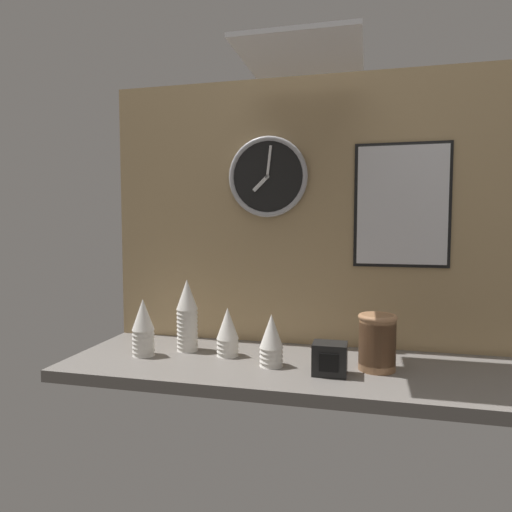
{
  "coord_description": "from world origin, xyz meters",
  "views": [
    {
      "loc": [
        0.24,
        -1.54,
        0.48
      ],
      "look_at": [
        -0.15,
        0.04,
        0.37
      ],
      "focal_mm": 32.0,
      "sensor_mm": 36.0,
      "label": 1
    }
  ],
  "objects_px": {
    "cup_stack_center_left": "(228,332)",
    "cup_stack_far_left": "(143,327)",
    "wall_clock": "(268,177)",
    "bowl_stack_right": "(377,341)",
    "cup_stack_center": "(271,340)",
    "cup_stack_left": "(187,315)",
    "menu_board": "(402,205)",
    "napkin_dispenser": "(330,359)"
  },
  "relations": [
    {
      "from": "cup_stack_center_left",
      "to": "cup_stack_far_left",
      "type": "distance_m",
      "value": 0.31
    },
    {
      "from": "cup_stack_far_left",
      "to": "wall_clock",
      "type": "height_order",
      "value": "wall_clock"
    },
    {
      "from": "cup_stack_center_left",
      "to": "wall_clock",
      "type": "bearing_deg",
      "value": 63.93
    },
    {
      "from": "cup_stack_center_left",
      "to": "bowl_stack_right",
      "type": "bearing_deg",
      "value": -3.96
    },
    {
      "from": "cup_stack_center",
      "to": "cup_stack_far_left",
      "type": "xyz_separation_m",
      "value": [
        -0.48,
        0.01,
        0.02
      ]
    },
    {
      "from": "cup_stack_center_left",
      "to": "cup_stack_left",
      "type": "distance_m",
      "value": 0.18
    },
    {
      "from": "menu_board",
      "to": "wall_clock",
      "type": "bearing_deg",
      "value": -179.0
    },
    {
      "from": "cup_stack_left",
      "to": "menu_board",
      "type": "distance_m",
      "value": 0.9
    },
    {
      "from": "cup_stack_center_left",
      "to": "cup_stack_far_left",
      "type": "relative_size",
      "value": 0.85
    },
    {
      "from": "cup_stack_left",
      "to": "cup_stack_far_left",
      "type": "relative_size",
      "value": 1.3
    },
    {
      "from": "cup_stack_left",
      "to": "napkin_dispenser",
      "type": "distance_m",
      "value": 0.58
    },
    {
      "from": "cup_stack_center_left",
      "to": "wall_clock",
      "type": "distance_m",
      "value": 0.62
    },
    {
      "from": "cup_stack_center_left",
      "to": "cup_stack_center",
      "type": "xyz_separation_m",
      "value": [
        0.18,
        -0.08,
        0.0
      ]
    },
    {
      "from": "menu_board",
      "to": "napkin_dispenser",
      "type": "height_order",
      "value": "menu_board"
    },
    {
      "from": "cup_stack_center_left",
      "to": "cup_stack_far_left",
      "type": "height_order",
      "value": "cup_stack_far_left"
    },
    {
      "from": "cup_stack_center_left",
      "to": "cup_stack_far_left",
      "type": "xyz_separation_m",
      "value": [
        -0.3,
        -0.07,
        0.02
      ]
    },
    {
      "from": "cup_stack_center_left",
      "to": "menu_board",
      "type": "height_order",
      "value": "menu_board"
    },
    {
      "from": "wall_clock",
      "to": "napkin_dispenser",
      "type": "height_order",
      "value": "wall_clock"
    },
    {
      "from": "wall_clock",
      "to": "cup_stack_center",
      "type": "bearing_deg",
      "value": -75.23
    },
    {
      "from": "cup_stack_left",
      "to": "wall_clock",
      "type": "distance_m",
      "value": 0.62
    },
    {
      "from": "cup_stack_center_left",
      "to": "menu_board",
      "type": "bearing_deg",
      "value": 19.75
    },
    {
      "from": "cup_stack_left",
      "to": "cup_stack_center",
      "type": "bearing_deg",
      "value": -17.5
    },
    {
      "from": "cup_stack_center_left",
      "to": "cup_stack_center",
      "type": "bearing_deg",
      "value": -23.34
    },
    {
      "from": "cup_stack_far_left",
      "to": "bowl_stack_right",
      "type": "distance_m",
      "value": 0.83
    },
    {
      "from": "cup_stack_far_left",
      "to": "bowl_stack_right",
      "type": "height_order",
      "value": "cup_stack_far_left"
    },
    {
      "from": "cup_stack_left",
      "to": "cup_stack_far_left",
      "type": "bearing_deg",
      "value": -141.96
    },
    {
      "from": "cup_stack_left",
      "to": "menu_board",
      "type": "relative_size",
      "value": 0.59
    },
    {
      "from": "bowl_stack_right",
      "to": "cup_stack_center_left",
      "type": "bearing_deg",
      "value": 176.04
    },
    {
      "from": "wall_clock",
      "to": "menu_board",
      "type": "height_order",
      "value": "wall_clock"
    },
    {
      "from": "cup_stack_left",
      "to": "bowl_stack_right",
      "type": "height_order",
      "value": "cup_stack_left"
    },
    {
      "from": "wall_clock",
      "to": "cup_stack_center_left",
      "type": "bearing_deg",
      "value": -116.07
    },
    {
      "from": "cup_stack_left",
      "to": "wall_clock",
      "type": "relative_size",
      "value": 0.86
    },
    {
      "from": "cup_stack_left",
      "to": "napkin_dispenser",
      "type": "height_order",
      "value": "cup_stack_left"
    },
    {
      "from": "cup_stack_center",
      "to": "wall_clock",
      "type": "relative_size",
      "value": 0.56
    },
    {
      "from": "cup_stack_center_left",
      "to": "menu_board",
      "type": "relative_size",
      "value": 0.38
    },
    {
      "from": "bowl_stack_right",
      "to": "wall_clock",
      "type": "bearing_deg",
      "value": 149.72
    },
    {
      "from": "cup_stack_left",
      "to": "bowl_stack_right",
      "type": "distance_m",
      "value": 0.7
    },
    {
      "from": "cup_stack_far_left",
      "to": "napkin_dispenser",
      "type": "bearing_deg",
      "value": -4.21
    },
    {
      "from": "wall_clock",
      "to": "napkin_dispenser",
      "type": "distance_m",
      "value": 0.75
    },
    {
      "from": "cup_stack_center_left",
      "to": "wall_clock",
      "type": "height_order",
      "value": "wall_clock"
    },
    {
      "from": "menu_board",
      "to": "bowl_stack_right",
      "type": "bearing_deg",
      "value": -108.4
    },
    {
      "from": "cup_stack_center",
      "to": "napkin_dispenser",
      "type": "distance_m",
      "value": 0.21
    }
  ]
}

